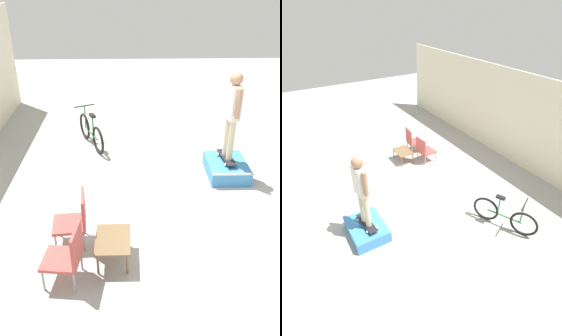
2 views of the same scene
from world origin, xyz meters
The scene contains 8 objects.
ground_plane centered at (0.00, 0.00, 0.00)m, with size 24.00×24.00×0.00m, color #A8A8A3.
skate_ramp_box centered at (1.21, -1.08, 0.15)m, with size 1.10×0.82×0.33m.
skateboard_on_ramp centered at (1.26, -1.07, 0.39)m, with size 0.78×0.31×0.07m.
person_skater centered at (1.26, -1.07, 1.47)m, with size 0.57×0.25×1.81m.
coffee_table centered at (-1.34, 1.25, 0.34)m, with size 0.72×0.53×0.40m.
patio_chair_left centered at (-1.76, 1.85, 0.49)m, with size 0.58×0.58×0.92m.
patio_chair_right centered at (-0.93, 1.85, 0.49)m, with size 0.57×0.57×0.92m.
bicycle centered at (2.74, 1.93, 0.36)m, with size 1.50×0.77×0.93m.
Camera 1 is at (-5.73, 0.96, 4.06)m, focal length 40.00 mm.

